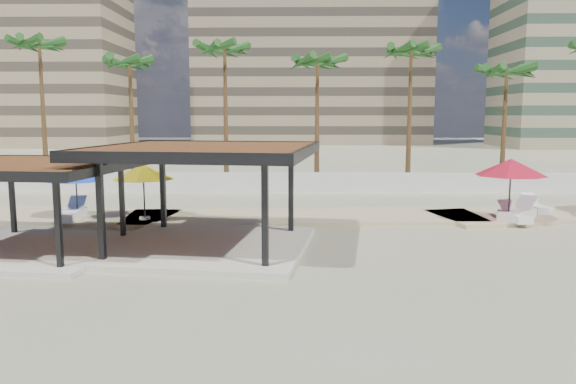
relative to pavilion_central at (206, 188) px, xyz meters
name	(u,v)px	position (x,y,z in m)	size (l,w,h in m)	color
ground	(246,257)	(1.47, -1.10, -2.19)	(200.00, 200.00, 0.00)	tan
promenade	(303,215)	(3.47, 6.57, -2.13)	(44.45, 7.97, 0.24)	#C6B284
boundary_wall	(269,182)	(1.47, 14.90, -1.59)	(56.00, 0.30, 1.20)	silver
building_west	(8,45)	(-40.53, 66.90, 13.08)	(34.00, 16.00, 32.40)	#937F60
building_mid	(311,58)	(5.47, 76.90, 12.08)	(38.00, 16.00, 30.40)	#847259
pavilion_central	(206,188)	(0.00, 0.00, 0.00)	(8.14, 8.14, 3.66)	beige
pavilion_west	(32,199)	(-5.88, -0.58, -0.32)	(6.86, 6.86, 3.13)	beige
umbrella_b	(143,172)	(-3.48, 4.70, 0.08)	(2.80, 2.80, 2.42)	beige
umbrella_c	(511,167)	(12.33, 4.70, 0.29)	(3.77, 3.77, 2.68)	beige
umbrella_f	(76,174)	(-6.64, 5.19, -0.07)	(2.57, 2.57, 2.25)	beige
lounger_a	(72,214)	(-6.72, 4.75, -1.79)	(0.95, 2.38, 0.88)	white
lounger_b	(514,216)	(12.61, 4.75, -1.82)	(0.88, 2.10, 0.77)	white
lounger_c	(535,207)	(14.48, 7.05, -1.82)	(0.73, 2.04, 0.77)	white
lounger_d	(518,213)	(12.91, 5.16, -1.78)	(2.26, 2.30, 0.92)	white
palm_b	(40,50)	(-13.53, 17.60, 6.70)	(3.00, 3.00, 10.10)	brown
palm_c	(130,68)	(-7.53, 17.00, 5.52)	(3.00, 3.00, 8.84)	brown
palm_d	(225,55)	(-1.53, 17.80, 6.41)	(3.00, 3.00, 9.79)	brown
palm_e	(317,67)	(4.47, 17.30, 5.58)	(3.00, 3.00, 8.90)	brown
palm_f	(411,57)	(10.47, 17.50, 6.22)	(3.00, 3.00, 9.59)	brown
palm_g	(507,75)	(16.47, 17.10, 5.01)	(3.00, 3.00, 8.30)	brown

